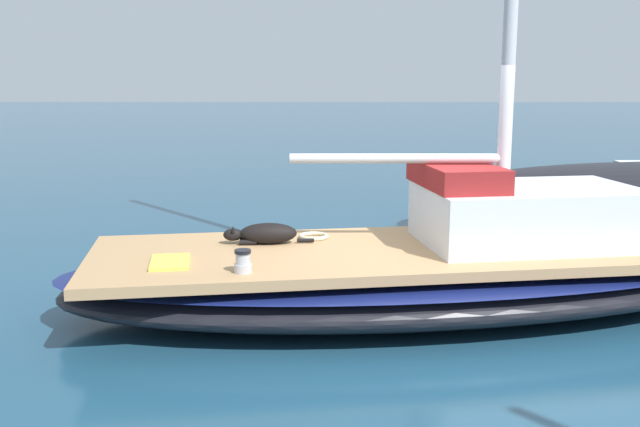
{
  "coord_description": "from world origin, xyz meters",
  "views": [
    {
      "loc": [
        7.24,
        -0.99,
        2.39
      ],
      "look_at": [
        0.0,
        -1.0,
        1.01
      ],
      "focal_mm": 40.53,
      "sensor_mm": 36.0,
      "label": 1
    }
  ],
  "objects": [
    {
      "name": "coiled_rope",
      "position": [
        -0.4,
        -1.07,
        0.68
      ],
      "size": [
        0.32,
        0.32,
        0.04
      ],
      "primitive_type": "torus",
      "color": "beige",
      "rests_on": "sailboat_main"
    },
    {
      "name": "dog_black",
      "position": [
        -0.14,
        -1.58,
        0.77
      ],
      "size": [
        0.29,
        0.95,
        0.22
      ],
      "color": "black",
      "rests_on": "sailboat_main"
    },
    {
      "name": "sailboat_main",
      "position": [
        0.0,
        0.0,
        0.34
      ],
      "size": [
        3.6,
        7.54,
        0.66
      ],
      "color": "black",
      "rests_on": "ground"
    },
    {
      "name": "deck_towel",
      "position": [
        0.68,
        -2.41,
        0.68
      ],
      "size": [
        0.61,
        0.44,
        0.03
      ],
      "primitive_type": "cube",
      "rotation": [
        0.0,
        0.0,
        0.16
      ],
      "color": "#D8D14C",
      "rests_on": "sailboat_main"
    },
    {
      "name": "cabin_house",
      "position": [
        -0.19,
        1.1,
        1.01
      ],
      "size": [
        1.72,
        2.41,
        0.84
      ],
      "color": "silver",
      "rests_on": "sailboat_main"
    },
    {
      "name": "ground_plane",
      "position": [
        0.0,
        0.0,
        0.0
      ],
      "size": [
        120.0,
        120.0,
        0.0
      ],
      "primitive_type": "plane",
      "color": "navy"
    },
    {
      "name": "deck_winch",
      "position": [
        0.99,
        -1.69,
        0.76
      ],
      "size": [
        0.16,
        0.16,
        0.21
      ],
      "color": "#B7B7BC",
      "rests_on": "sailboat_main"
    }
  ]
}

